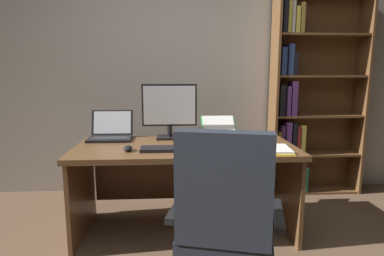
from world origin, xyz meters
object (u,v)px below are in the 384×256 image
monitor (169,111)px  computer_mouse (128,148)px  desk (185,166)px  bookshelf (305,102)px  office_chair (225,233)px  laptop (111,133)px  keyboard (170,149)px  notepad (209,144)px  open_binder (259,149)px  pen (212,143)px  reading_stand_with_book (219,127)px

monitor → computer_mouse: 0.57m
desk → computer_mouse: 0.53m
bookshelf → office_chair: size_ratio=2.06×
bookshelf → laptop: (-1.91, -0.56, -0.20)m
keyboard → notepad: (0.31, 0.19, -0.01)m
open_binder → laptop: bearing=161.6°
monitor → open_binder: 0.84m
bookshelf → notepad: 1.38m
bookshelf → notepad: bookshelf is taller
monitor → pen: bearing=-37.0°
open_binder → pen: open_binder is taller
laptop → reading_stand_with_book: (0.93, 0.05, 0.03)m
notepad → laptop: bearing=162.6°
office_chair → laptop: size_ratio=2.82×
monitor → laptop: size_ratio=1.31×
monitor → open_binder: monitor is taller
laptop → notepad: (0.81, -0.25, -0.05)m
pen → office_chair: bearing=-92.1°
computer_mouse → open_binder: size_ratio=0.22×
keyboard → monitor: bearing=90.0°
pen → computer_mouse: bearing=-163.6°
computer_mouse → monitor: bearing=55.3°
computer_mouse → pen: computer_mouse is taller
bookshelf → office_chair: bookshelf is taller
reading_stand_with_book → pen: bearing=-108.2°
computer_mouse → keyboard: bearing=0.0°
keyboard → open_binder: size_ratio=0.87×
laptop → open_binder: size_ratio=0.73×
keyboard → reading_stand_with_book: (0.43, 0.49, 0.07)m
computer_mouse → pen: size_ratio=0.74×
computer_mouse → pen: 0.66m
bookshelf → monitor: size_ratio=4.42×
computer_mouse → reading_stand_with_book: reading_stand_with_book is taller
monitor → bookshelf: bearing=21.7°
keyboard → laptop: bearing=138.7°
desk → bookshelf: 1.55m
monitor → reading_stand_with_book: size_ratio=1.54×
office_chair → pen: 0.94m
laptop → computer_mouse: (0.20, -0.44, -0.03)m
office_chair → keyboard: 0.82m
desk → pen: pen is taller
open_binder → notepad: (-0.34, 0.24, -0.01)m
pen → open_binder: bearing=-36.7°
desk → monitor: (-0.12, 0.19, 0.42)m
laptop → reading_stand_with_book: laptop is taller
open_binder → desk: bearing=155.6°
desk → pen: size_ratio=12.08×
desk → open_binder: size_ratio=3.50×
laptop → open_binder: bearing=-23.1°
office_chair → monitor: (-0.30, 1.14, 0.52)m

